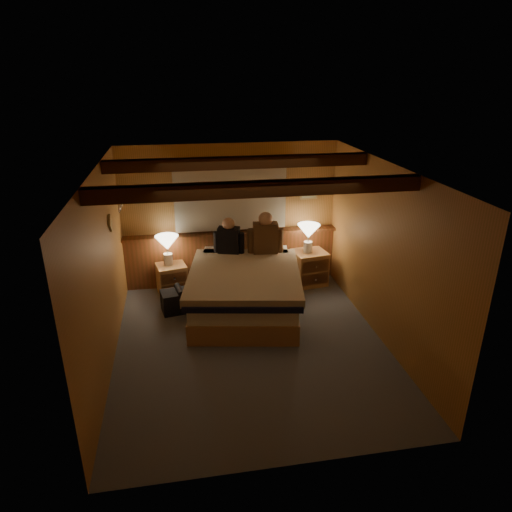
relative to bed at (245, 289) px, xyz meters
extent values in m
plane|color=#535863|center=(-0.06, -0.94, -0.37)|extent=(4.20, 4.20, 0.00)
plane|color=#DBA952|center=(-0.06, -0.94, 2.03)|extent=(4.20, 4.20, 0.00)
plane|color=#B67A41|center=(-0.06, 1.16, 0.83)|extent=(3.60, 0.00, 3.60)
plane|color=#B67A41|center=(-1.86, -0.94, 0.83)|extent=(0.00, 4.20, 4.20)
plane|color=#B67A41|center=(1.74, -0.94, 0.83)|extent=(0.00, 4.20, 4.20)
plane|color=#B67A41|center=(-0.06, -3.04, 0.83)|extent=(3.60, 0.00, 3.60)
cube|color=brown|center=(-0.06, 1.10, 0.08)|extent=(3.60, 0.12, 0.90)
cube|color=brown|center=(-0.06, 1.04, 0.55)|extent=(3.60, 0.22, 0.04)
cylinder|color=#3F220F|center=(-0.06, 1.08, 1.68)|extent=(2.10, 0.05, 0.05)
sphere|color=#3F220F|center=(-1.11, 1.08, 1.68)|extent=(0.08, 0.08, 0.08)
sphere|color=#3F220F|center=(0.99, 1.08, 1.68)|extent=(0.08, 0.08, 0.08)
cube|color=beige|center=(-0.06, 1.09, 1.13)|extent=(1.85, 0.08, 1.05)
cube|color=#3F220F|center=(-0.06, -1.54, 1.94)|extent=(3.60, 0.15, 0.16)
cube|color=#3F220F|center=(-0.06, -0.04, 1.94)|extent=(3.60, 0.15, 0.16)
cylinder|color=silver|center=(-1.80, 0.66, 1.38)|extent=(0.03, 0.55, 0.03)
torus|color=silver|center=(-1.77, 0.51, 1.26)|extent=(0.01, 0.21, 0.21)
torus|color=silver|center=(-1.77, 0.74, 1.26)|extent=(0.01, 0.21, 0.21)
cube|color=tan|center=(1.29, 1.14, 1.18)|extent=(0.30, 0.03, 0.25)
cube|color=beige|center=(1.29, 1.12, 1.18)|extent=(0.24, 0.01, 0.19)
cube|color=tan|center=(0.00, 0.02, -0.22)|extent=(1.86, 2.27, 0.31)
cube|color=white|center=(0.00, 0.02, 0.06)|extent=(1.81, 2.22, 0.24)
cube|color=black|center=(-0.04, -0.23, 0.21)|extent=(1.85, 1.88, 0.08)
cube|color=#D0948F|center=(-0.02, -0.10, 0.28)|extent=(1.92, 2.09, 0.12)
cube|color=white|center=(-0.24, 0.87, 0.26)|extent=(0.66, 0.45, 0.16)
cube|color=white|center=(0.52, 0.73, 0.26)|extent=(0.66, 0.45, 0.16)
cube|color=tan|center=(-1.10, 0.83, -0.12)|extent=(0.54, 0.50, 0.51)
cube|color=brown|center=(-1.06, 0.64, -0.02)|extent=(0.41, 0.11, 0.18)
cube|color=brown|center=(-1.06, 0.64, -0.22)|extent=(0.41, 0.11, 0.18)
cylinder|color=silver|center=(-1.06, 0.64, -0.02)|extent=(0.04, 0.04, 0.03)
cylinder|color=silver|center=(-1.06, 0.64, -0.22)|extent=(0.04, 0.04, 0.03)
cube|color=tan|center=(1.25, 0.79, -0.07)|extent=(0.61, 0.57, 0.59)
cube|color=brown|center=(1.29, 0.56, 0.05)|extent=(0.48, 0.10, 0.21)
cube|color=brown|center=(1.29, 0.56, -0.19)|extent=(0.48, 0.10, 0.21)
cylinder|color=silver|center=(1.29, 0.56, 0.05)|extent=(0.03, 0.03, 0.03)
cylinder|color=silver|center=(1.29, 0.56, -0.19)|extent=(0.03, 0.03, 0.03)
cylinder|color=white|center=(-1.14, 0.87, 0.23)|extent=(0.15, 0.15, 0.19)
cylinder|color=silver|center=(-1.14, 0.87, 0.36)|extent=(0.03, 0.03, 0.10)
cone|color=#FBF0C4|center=(-1.14, 0.87, 0.51)|extent=(0.38, 0.38, 0.23)
cylinder|color=white|center=(1.21, 0.78, 0.32)|extent=(0.15, 0.15, 0.19)
cylinder|color=silver|center=(1.21, 0.78, 0.44)|extent=(0.03, 0.03, 0.11)
cone|color=#FBF0C4|center=(1.21, 0.78, 0.60)|extent=(0.38, 0.38, 0.23)
cube|color=black|center=(-0.15, 0.71, 0.54)|extent=(0.39, 0.29, 0.45)
cylinder|color=black|center=(-0.34, 0.77, 0.50)|extent=(0.11, 0.11, 0.36)
cylinder|color=black|center=(0.04, 0.65, 0.50)|extent=(0.11, 0.11, 0.36)
sphere|color=tan|center=(-0.15, 0.71, 0.83)|extent=(0.20, 0.20, 0.20)
cube|color=#513620|center=(0.44, 0.62, 0.57)|extent=(0.42, 0.27, 0.52)
cylinder|color=#513620|center=(0.21, 0.64, 0.53)|extent=(0.12, 0.12, 0.42)
cylinder|color=#513620|center=(0.67, 0.59, 0.53)|extent=(0.12, 0.12, 0.42)
sphere|color=tan|center=(0.44, 0.62, 0.91)|extent=(0.23, 0.23, 0.23)
cube|color=black|center=(-0.99, 0.19, -0.20)|extent=(0.61, 0.43, 0.33)
cylinder|color=black|center=(-0.99, 0.19, -0.02)|extent=(0.15, 0.34, 0.09)
camera|label=1|loc=(-0.90, -6.18, 3.10)|focal=32.00mm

